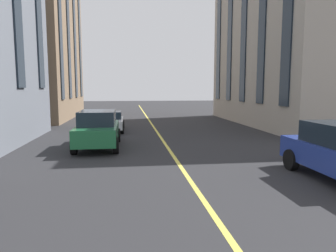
{
  "coord_description": "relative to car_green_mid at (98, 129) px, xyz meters",
  "views": [
    {
      "loc": [
        4.07,
        1.98,
        2.99
      ],
      "look_at": [
        15.74,
        0.46,
        1.56
      ],
      "focal_mm": 33.1,
      "sensor_mm": 36.0,
      "label": 1
    }
  ],
  "objects": [
    {
      "name": "building_left_far",
      "position": [
        17.05,
        10.81,
        6.38
      ],
      "size": [
        14.44,
        13.74,
        14.7
      ],
      "color": "#846B51",
      "rests_on": "ground_plane"
    },
    {
      "name": "building_right_near",
      "position": [
        9.03,
        -16.91,
        5.86
      ],
      "size": [
        17.55,
        11.96,
        13.65
      ],
      "color": "#A89E8E",
      "rests_on": "ground_plane"
    },
    {
      "name": "car_white_parked_b",
      "position": [
        6.26,
        -0.25,
        -0.27
      ],
      "size": [
        4.4,
        1.95,
        1.37
      ],
      "color": "silver",
      "rests_on": "ground_plane"
    },
    {
      "name": "car_green_mid",
      "position": [
        0.0,
        0.0,
        0.0
      ],
      "size": [
        4.7,
        2.14,
        1.88
      ],
      "color": "#1E6038",
      "rests_on": "ground_plane"
    },
    {
      "name": "lane_centre_line",
      "position": [
        0.13,
        -3.5,
        -0.96
      ],
      "size": [
        80.0,
        0.16,
        0.01
      ],
      "color": "#D8C64C",
      "rests_on": "ground_plane"
    }
  ]
}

